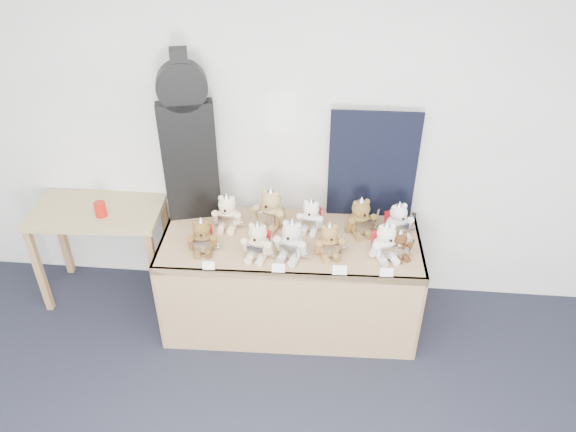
# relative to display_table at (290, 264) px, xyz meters

# --- Properties ---
(room_shell) EXTENTS (6.00, 6.00, 6.00)m
(room_shell) POSITION_rel_display_table_xyz_m (-0.10, 0.50, 0.91)
(room_shell) COLOR white
(room_shell) RESTS_ON floor
(display_table) EXTENTS (1.83, 0.81, 0.75)m
(display_table) POSITION_rel_display_table_xyz_m (0.00, 0.00, 0.00)
(display_table) COLOR #9D754F
(display_table) RESTS_ON floor
(side_table) EXTENTS (0.98, 0.58, 0.79)m
(side_table) POSITION_rel_display_table_xyz_m (-1.46, 0.24, 0.08)
(side_table) COLOR #A18557
(side_table) RESTS_ON floor
(guitar_case) EXTENTS (0.39, 0.21, 1.24)m
(guitar_case) POSITION_rel_display_table_xyz_m (-0.73, 0.31, 0.77)
(guitar_case) COLOR black
(guitar_case) RESTS_ON display_table
(navy_board) EXTENTS (0.62, 0.03, 0.82)m
(navy_board) POSITION_rel_display_table_xyz_m (0.54, 0.43, 0.57)
(navy_board) COLOR black
(navy_board) RESTS_ON display_table
(red_cup) EXTENTS (0.08, 0.08, 0.11)m
(red_cup) POSITION_rel_display_table_xyz_m (-1.38, 0.17, 0.26)
(red_cup) COLOR #B9160C
(red_cup) RESTS_ON side_table
(teddy_front_far_left) EXTENTS (0.23, 0.20, 0.28)m
(teddy_front_far_left) POSITION_rel_display_table_xyz_m (-0.58, -0.10, 0.27)
(teddy_front_far_left) COLOR brown
(teddy_front_far_left) RESTS_ON display_table
(teddy_front_left) EXTENTS (0.24, 0.21, 0.29)m
(teddy_front_left) POSITION_rel_display_table_xyz_m (-0.20, -0.13, 0.28)
(teddy_front_left) COLOR beige
(teddy_front_left) RESTS_ON display_table
(teddy_front_centre) EXTENTS (0.25, 0.24, 0.31)m
(teddy_front_centre) POSITION_rel_display_table_xyz_m (0.02, -0.11, 0.29)
(teddy_front_centre) COLOR beige
(teddy_front_centre) RESTS_ON display_table
(teddy_front_right) EXTENTS (0.23, 0.20, 0.27)m
(teddy_front_right) POSITION_rel_display_table_xyz_m (0.27, -0.07, 0.27)
(teddy_front_right) COLOR olive
(teddy_front_right) RESTS_ON display_table
(teddy_front_far_right) EXTENTS (0.25, 0.23, 0.30)m
(teddy_front_far_right) POSITION_rel_display_table_xyz_m (0.64, -0.06, 0.28)
(teddy_front_far_right) COLOR white
(teddy_front_far_right) RESTS_ON display_table
(teddy_front_end) EXTENTS (0.19, 0.18, 0.23)m
(teddy_front_end) POSITION_rel_display_table_xyz_m (0.73, -0.05, 0.25)
(teddy_front_end) COLOR #4E2F1A
(teddy_front_end) RESTS_ON display_table
(teddy_back_left) EXTENTS (0.24, 0.19, 0.29)m
(teddy_back_left) POSITION_rel_display_table_xyz_m (-0.46, 0.18, 0.28)
(teddy_back_left) COLOR beige
(teddy_back_left) RESTS_ON display_table
(teddy_back_centre_left) EXTENTS (0.27, 0.26, 0.33)m
(teddy_back_centre_left) POSITION_rel_display_table_xyz_m (-0.16, 0.23, 0.29)
(teddy_back_centre_left) COLOR tan
(teddy_back_centre_left) RESTS_ON display_table
(teddy_back_centre_right) EXTENTS (0.22, 0.19, 0.27)m
(teddy_back_centre_right) POSITION_rel_display_table_xyz_m (0.13, 0.21, 0.27)
(teddy_back_centre_right) COLOR white
(teddy_back_centre_right) RESTS_ON display_table
(teddy_back_right) EXTENTS (0.25, 0.23, 0.30)m
(teddy_back_right) POSITION_rel_display_table_xyz_m (0.47, 0.20, 0.28)
(teddy_back_right) COLOR brown
(teddy_back_right) RESTS_ON display_table
(teddy_back_end) EXTENTS (0.23, 0.22, 0.28)m
(teddy_back_end) POSITION_rel_display_table_xyz_m (0.73, 0.20, 0.27)
(teddy_back_end) COLOR white
(teddy_back_end) RESTS_ON display_table
(teddy_back_far_left) EXTENTS (0.21, 0.17, 0.25)m
(teddy_back_far_left) POSITION_rel_display_table_xyz_m (-0.47, 0.19, 0.26)
(teddy_back_far_left) COLOR #997547
(teddy_back_far_left) RESTS_ON display_table
(entry_card_a) EXTENTS (0.08, 0.02, 0.06)m
(entry_card_a) POSITION_rel_display_table_xyz_m (-0.50, -0.30, 0.19)
(entry_card_a) COLOR white
(entry_card_a) RESTS_ON display_table
(entry_card_b) EXTENTS (0.09, 0.02, 0.06)m
(entry_card_b) POSITION_rel_display_table_xyz_m (-0.05, -0.29, 0.19)
(entry_card_b) COLOR white
(entry_card_b) RESTS_ON display_table
(entry_card_c) EXTENTS (0.09, 0.02, 0.07)m
(entry_card_c) POSITION_rel_display_table_xyz_m (0.34, -0.27, 0.20)
(entry_card_c) COLOR white
(entry_card_c) RESTS_ON display_table
(entry_card_d) EXTENTS (0.08, 0.02, 0.06)m
(entry_card_d) POSITION_rel_display_table_xyz_m (0.64, -0.26, 0.19)
(entry_card_d) COLOR white
(entry_card_d) RESTS_ON display_table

